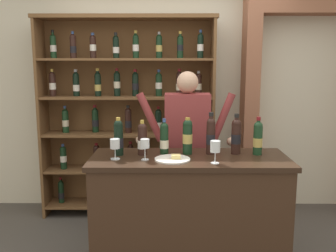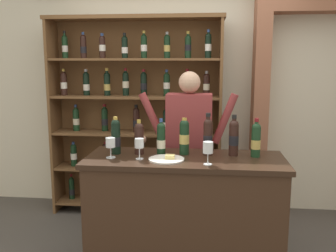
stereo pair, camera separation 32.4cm
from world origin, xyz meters
TOP-DOWN VIEW (x-y plane):
  - back_wall at (-0.00, 1.55)m, footprint 12.00×0.19m
  - wine_shelf at (-0.47, 1.23)m, footprint 1.93×0.36m
  - archway_doorway at (1.56, 1.43)m, footprint 1.50×0.45m
  - tasting_counter at (0.15, -0.00)m, footprint 1.57×0.61m
  - shopkeeper at (0.16, 0.54)m, footprint 0.93×0.22m
  - tasting_bottle_rosso at (-0.42, 0.06)m, footprint 0.08×0.08m
  - tasting_bottle_vin_santo at (-0.23, 0.07)m, footprint 0.08×0.08m
  - tasting_bottle_prosecco at (-0.05, 0.10)m, footprint 0.07×0.07m
  - tasting_bottle_grappa at (0.14, 0.10)m, footprint 0.08×0.08m
  - tasting_bottle_brunello at (0.33, 0.10)m, footprint 0.07×0.07m
  - tasting_bottle_super_tuscan at (0.54, 0.10)m, footprint 0.08×0.08m
  - tasting_bottle_riserva at (0.71, 0.08)m, footprint 0.07×0.07m
  - wine_glass_left at (-0.43, -0.07)m, footprint 0.07×0.07m
  - wine_glass_spare at (-0.19, -0.09)m, footprint 0.07×0.07m
  - wine_glass_center at (0.33, -0.19)m, footprint 0.07×0.07m
  - cheese_plate at (0.02, -0.09)m, footprint 0.28×0.28m

SIDE VIEW (x-z plane):
  - tasting_counter at x=0.15m, z-range 0.00..0.97m
  - cheese_plate at x=0.02m, z-range 0.96..1.00m
  - shopkeeper at x=0.16m, z-range 0.19..1.83m
  - wine_glass_left at x=-0.43m, z-range 1.01..1.17m
  - wine_glass_spare at x=-0.19m, z-range 1.01..1.17m
  - wine_glass_center at x=0.33m, z-range 1.01..1.18m
  - tasting_bottle_prosecco at x=-0.05m, z-range 0.96..1.25m
  - tasting_bottle_vin_santo at x=-0.23m, z-range 0.96..1.25m
  - tasting_bottle_riserva at x=0.71m, z-range 0.96..1.27m
  - tasting_bottle_rosso at x=-0.42m, z-range 0.97..1.27m
  - tasting_bottle_grappa at x=0.14m, z-range 0.98..1.28m
  - tasting_bottle_super_tuscan at x=0.54m, z-range 0.96..1.29m
  - tasting_bottle_brunello at x=0.33m, z-range 0.96..1.31m
  - wine_shelf at x=-0.47m, z-range 0.08..2.27m
  - archway_doorway at x=1.56m, z-range 0.16..2.67m
  - back_wall at x=0.00m, z-range 0.00..3.27m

